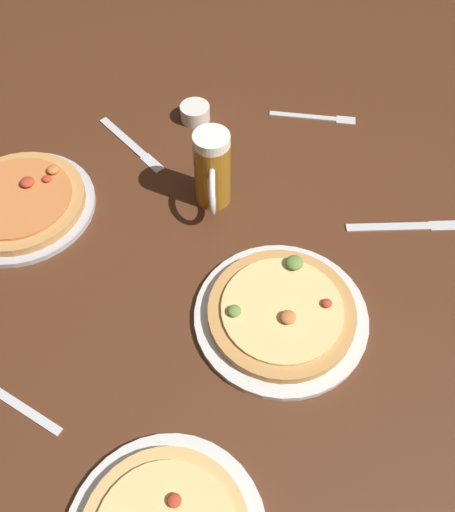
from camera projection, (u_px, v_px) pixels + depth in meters
The scene contains 9 objects.
ground_plane at pixel (228, 267), 1.06m from camera, with size 2.40×2.40×0.03m, color #4C2816.
pizza_plate_far at pixel (20, 202), 1.11m from camera, with size 0.30×0.30×0.05m.
pizza_plate_side at pixel (281, 313), 0.96m from camera, with size 0.31×0.31×0.05m.
beer_mug_dark at pixel (212, 171), 1.07m from camera, with size 0.09×0.12×0.17m.
ramekin_sauce at pixel (195, 113), 1.27m from camera, with size 0.07×0.07×0.04m, color silver.
fork_left at pixel (315, 117), 1.28m from camera, with size 0.17×0.14×0.01m.
knife_right at pixel (404, 226), 1.09m from camera, with size 0.21×0.13×0.01m.
fork_spare at pixel (10, 400), 0.88m from camera, with size 0.11×0.18×0.01m.
knife_spare at pixel (131, 144), 1.23m from camera, with size 0.06×0.22×0.01m.
Camera 1 is at (-0.31, -0.52, 0.85)m, focal length 38.47 mm.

